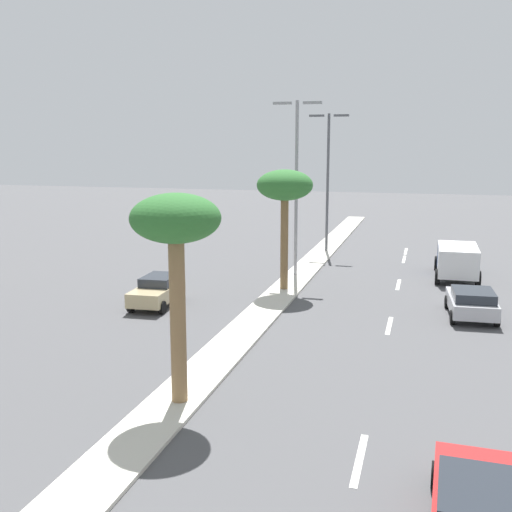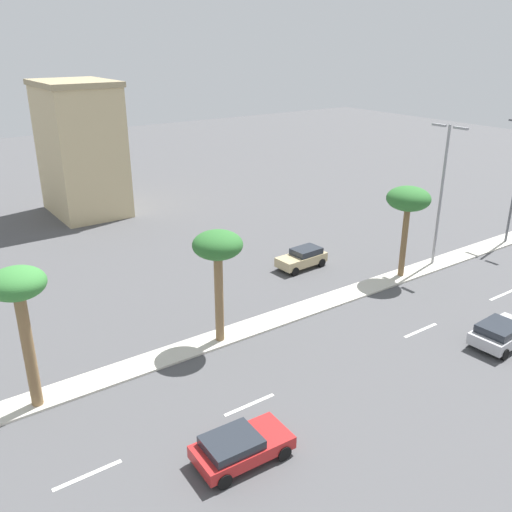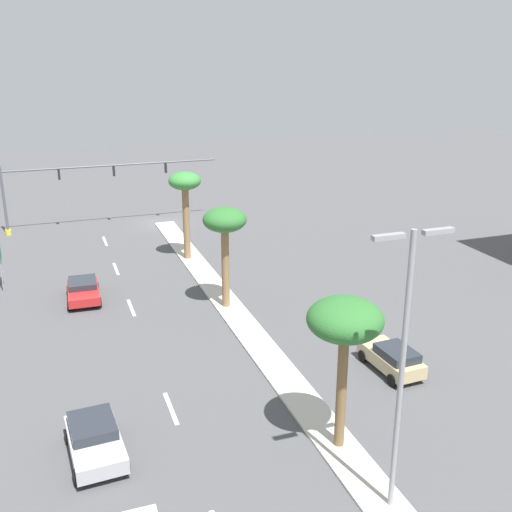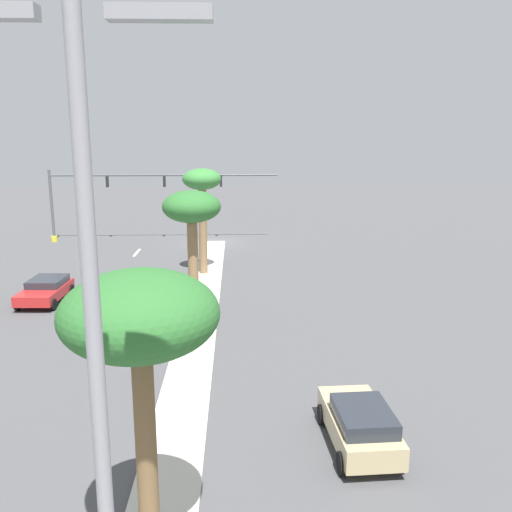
# 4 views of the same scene
# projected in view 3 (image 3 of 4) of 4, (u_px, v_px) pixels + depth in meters

# --- Properties ---
(ground_plane) EXTENTS (160.00, 160.00, 0.00)m
(ground_plane) POSITION_uv_depth(u_px,v_px,m) (265.00, 353.00, 33.28)
(ground_plane) COLOR #4C4C4F
(median_curb) EXTENTS (1.80, 72.00, 0.12)m
(median_curb) POSITION_uv_depth(u_px,v_px,m) (329.00, 434.00, 26.12)
(median_curb) COLOR beige
(median_curb) RESTS_ON ground
(lane_stripe_right) EXTENTS (0.20, 2.80, 0.01)m
(lane_stripe_right) POSITION_uv_depth(u_px,v_px,m) (105.00, 241.00, 52.78)
(lane_stripe_right) COLOR silver
(lane_stripe_right) RESTS_ON ground
(lane_stripe_outboard) EXTENTS (0.20, 2.80, 0.01)m
(lane_stripe_outboard) POSITION_uv_depth(u_px,v_px,m) (116.00, 269.00, 46.09)
(lane_stripe_outboard) COLOR silver
(lane_stripe_outboard) RESTS_ON ground
(lane_stripe_left) EXTENTS (0.20, 2.80, 0.01)m
(lane_stripe_left) POSITION_uv_depth(u_px,v_px,m) (131.00, 308.00, 39.14)
(lane_stripe_left) COLOR silver
(lane_stripe_left) RESTS_ON ground
(lane_stripe_mid) EXTENTS (0.20, 2.80, 0.01)m
(lane_stripe_mid) POSITION_uv_depth(u_px,v_px,m) (171.00, 408.00, 28.14)
(lane_stripe_mid) COLOR silver
(lane_stripe_mid) RESTS_ON ground
(traffic_signal_gantry) EXTENTS (19.74, 0.53, 6.23)m
(traffic_signal_gantry) POSITION_uv_depth(u_px,v_px,m) (69.00, 185.00, 55.04)
(traffic_signal_gantry) COLOR #515459
(traffic_signal_gantry) RESTS_ON ground
(directional_road_sign) EXTENTS (0.10, 1.68, 3.14)m
(directional_road_sign) POSITION_uv_depth(u_px,v_px,m) (0.00, 257.00, 41.68)
(directional_road_sign) COLOR gray
(directional_road_sign) RESTS_ON ground
(palm_tree_center) EXTENTS (2.50, 2.50, 6.92)m
(palm_tree_center) POSITION_uv_depth(u_px,v_px,m) (185.00, 188.00, 46.37)
(palm_tree_center) COLOR olive
(palm_tree_center) RESTS_ON median_curb
(palm_tree_trailing) EXTENTS (2.74, 2.74, 6.52)m
(palm_tree_trailing) POSITION_uv_depth(u_px,v_px,m) (225.00, 225.00, 37.43)
(palm_tree_trailing) COLOR olive
(palm_tree_trailing) RESTS_ON median_curb
(palm_tree_far) EXTENTS (3.05, 3.05, 6.58)m
(palm_tree_far) POSITION_uv_depth(u_px,v_px,m) (345.00, 324.00, 23.60)
(palm_tree_far) COLOR brown
(palm_tree_far) RESTS_ON median_curb
(street_lamp_near) EXTENTS (2.90, 0.24, 10.43)m
(street_lamp_near) POSITION_uv_depth(u_px,v_px,m) (403.00, 355.00, 20.10)
(street_lamp_near) COLOR gray
(street_lamp_near) RESTS_ON median_curb
(sedan_tan_front) EXTENTS (2.01, 3.95, 1.46)m
(sedan_tan_front) POSITION_uv_depth(u_px,v_px,m) (392.00, 358.00, 31.15)
(sedan_tan_front) COLOR tan
(sedan_tan_front) RESTS_ON ground
(sedan_red_center) EXTENTS (2.23, 4.10, 1.27)m
(sedan_red_center) POSITION_uv_depth(u_px,v_px,m) (83.00, 290.00, 40.16)
(sedan_red_center) COLOR red
(sedan_red_center) RESTS_ON ground
(sedan_silver_outboard) EXTENTS (2.32, 4.12, 1.41)m
(sedan_silver_outboard) POSITION_uv_depth(u_px,v_px,m) (95.00, 439.00, 24.64)
(sedan_silver_outboard) COLOR #B2B2B7
(sedan_silver_outboard) RESTS_ON ground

